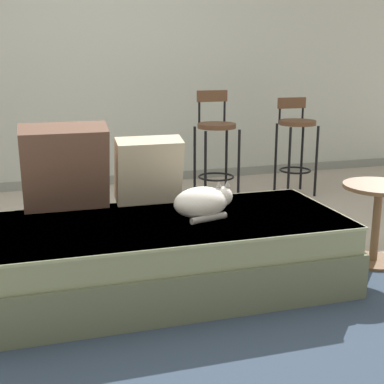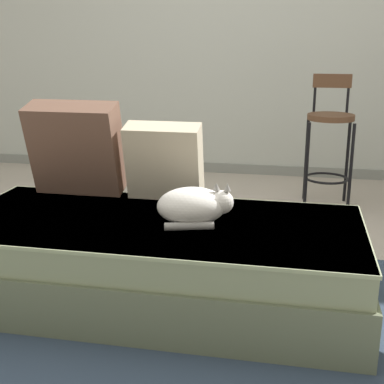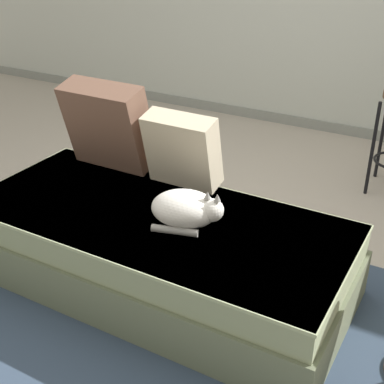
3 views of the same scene
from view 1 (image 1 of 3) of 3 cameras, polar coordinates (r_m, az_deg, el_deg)
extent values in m
plane|color=#A89E8E|center=(3.45, -3.88, -7.48)|extent=(16.00, 16.00, 0.00)
cube|color=#B7BCB2|center=(5.41, -9.79, 14.41)|extent=(8.00, 0.10, 2.60)
cube|color=gray|center=(5.50, -9.16, 1.24)|extent=(8.00, 0.02, 0.09)
cube|color=#334256|center=(2.83, -0.54, -12.50)|extent=(2.64, 1.99, 0.01)
cube|color=#636B50|center=(3.04, -2.17, -7.97)|extent=(1.95, 0.91, 0.25)
cube|color=gray|center=(2.97, -2.21, -4.34)|extent=(1.91, 0.87, 0.15)
cube|color=#98A47B|center=(2.95, -2.22, -3.09)|extent=(1.92, 0.88, 0.02)
cube|color=brown|center=(3.14, -13.38, 2.60)|extent=(0.49, 0.29, 0.51)
cube|color=beige|center=(3.21, -4.64, 2.30)|extent=(0.39, 0.23, 0.41)
ellipsoid|color=white|center=(2.96, 0.95, -1.11)|extent=(0.37, 0.32, 0.17)
sphere|color=white|center=(3.01, 3.31, -0.46)|extent=(0.11, 0.11, 0.11)
cone|color=gray|center=(2.99, 2.88, 0.86)|extent=(0.03, 0.03, 0.04)
cone|color=gray|center=(3.01, 3.78, 0.92)|extent=(0.03, 0.03, 0.04)
cylinder|color=gray|center=(2.88, 1.79, -2.81)|extent=(0.22, 0.09, 0.04)
cylinder|color=black|center=(4.60, 1.44, 2.46)|extent=(0.02, 0.02, 0.66)
cylinder|color=black|center=(4.71, 5.00, 2.68)|extent=(0.02, 0.02, 0.66)
cylinder|color=black|center=(4.89, 0.29, 3.18)|extent=(0.02, 0.02, 0.66)
cylinder|color=black|center=(4.99, 3.68, 3.38)|extent=(0.02, 0.02, 0.66)
torus|color=black|center=(4.82, 2.59, 1.63)|extent=(0.33, 0.33, 0.02)
cylinder|color=brown|center=(4.74, 2.65, 7.07)|extent=(0.34, 0.34, 0.04)
cylinder|color=black|center=(4.81, 0.78, 8.57)|extent=(0.02, 0.02, 0.27)
cylinder|color=black|center=(4.89, 3.49, 8.64)|extent=(0.02, 0.02, 0.27)
cube|color=brown|center=(4.84, 2.16, 10.20)|extent=(0.28, 0.03, 0.10)
cylinder|color=black|center=(4.93, 10.32, 3.03)|extent=(0.02, 0.02, 0.66)
cylinder|color=black|center=(5.06, 13.12, 3.18)|extent=(0.02, 0.02, 0.66)
cylinder|color=black|center=(5.17, 8.92, 3.62)|extent=(0.02, 0.02, 0.66)
cylinder|color=black|center=(5.30, 11.63, 3.76)|extent=(0.02, 0.02, 0.66)
torus|color=black|center=(5.13, 10.94, 2.29)|extent=(0.30, 0.30, 0.02)
cylinder|color=brown|center=(5.06, 11.19, 7.28)|extent=(0.34, 0.34, 0.04)
cylinder|color=black|center=(5.11, 9.34, 8.27)|extent=(0.02, 0.02, 0.19)
cylinder|color=black|center=(5.22, 11.73, 8.29)|extent=(0.02, 0.02, 0.19)
cube|color=brown|center=(5.16, 10.60, 9.32)|extent=(0.28, 0.03, 0.10)
cylinder|color=brown|center=(3.54, 19.02, -3.45)|extent=(0.05, 0.05, 0.49)
cylinder|color=brown|center=(3.62, 18.71, -6.99)|extent=(0.32, 0.32, 0.02)
cylinder|color=brown|center=(3.48, 19.36, 0.57)|extent=(0.44, 0.44, 0.02)
camera|label=2|loc=(1.39, 55.93, 6.02)|focal=50.00mm
camera|label=3|loc=(2.19, 53.85, 20.32)|focal=50.00mm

